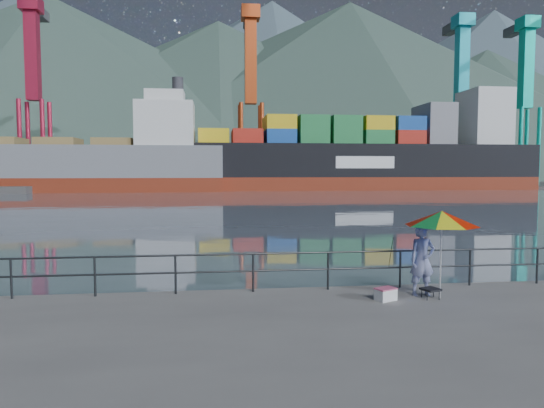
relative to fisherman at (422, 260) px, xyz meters
The scene contains 14 objects.
ground 5.54m from the fisherman, 126.67° to the right, with size 24.00×11.00×0.50m, color slate.
harbor_water 129.20m from the fisherman, 91.44° to the left, with size 500.00×280.00×0.00m, color #505F6F.
far_dock 92.41m from the fisherman, 85.80° to the left, with size 200.00×40.00×0.40m, color #514F4C.
guardrail 3.37m from the fisherman, 165.24° to the left, with size 22.00×0.06×1.03m.
mountains 212.78m from the fisherman, 80.24° to the left, with size 600.00×332.80×80.00m.
port_cranes 88.96m from the fisherman, 71.54° to the left, with size 116.00×28.00×38.40m.
container_stacks 97.05m from the fisherman, 73.41° to the left, with size 58.00×8.40×7.80m.
fisherman is the anchor object (origin of this frame).
beach_umbrella 1.19m from the fisherman, 46.93° to the right, with size 2.10×2.10×2.18m.
folding_stool 0.84m from the fisherman, 76.84° to the right, with size 0.51×0.51×0.26m.
cooler_bag 1.38m from the fisherman, 161.25° to the right, with size 0.48×0.32×0.28m, color silver.
fishing_rod 1.51m from the fisherman, 108.99° to the left, with size 0.02×0.02×1.87m, color black.
bulk_carrier 73.58m from the fisherman, 111.61° to the left, with size 50.05×8.66×14.50m.
container_ship 75.25m from the fisherman, 73.53° to the left, with size 62.50×10.42×18.10m.
Camera 1 is at (-1.97, -10.78, 3.18)m, focal length 32.00 mm.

